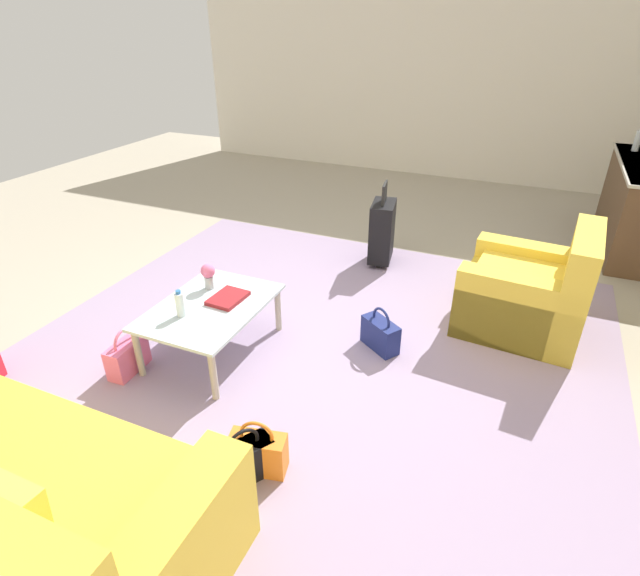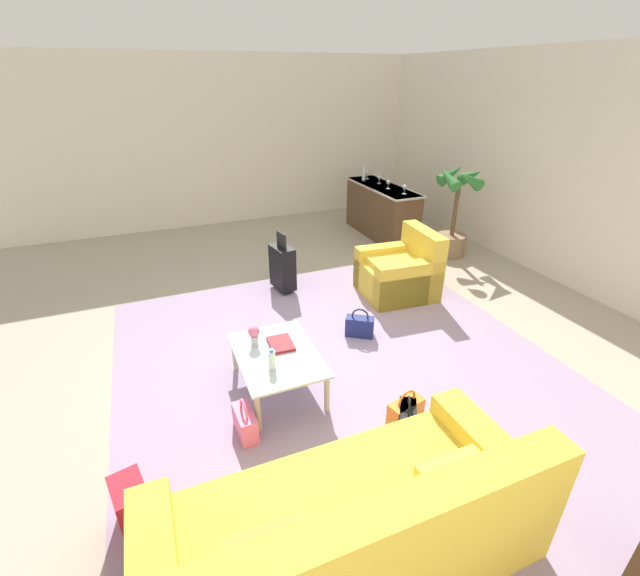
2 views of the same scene
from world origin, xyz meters
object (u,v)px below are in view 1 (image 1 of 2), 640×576
at_px(armchair, 531,296).
at_px(coffee_table_book, 228,298).
at_px(flower_vase, 208,274).
at_px(water_bottle, 180,304).
at_px(handbag_pink, 127,356).
at_px(suitcase_black, 382,231).
at_px(wine_bottle_clear, 638,140).
at_px(handbag_black, 245,461).
at_px(handbag_orange, 258,452).
at_px(bar_console, 639,205).
at_px(handbag_navy, 380,334).
at_px(coffee_table, 211,311).

xyz_separation_m(armchair, coffee_table_book, (1.17, -2.09, 0.12)).
bearing_deg(flower_vase, coffee_table_book, 66.50).
height_order(armchair, water_bottle, armchair).
height_order(armchair, coffee_table_book, armchair).
bearing_deg(coffee_table_book, flower_vase, -110.64).
bearing_deg(water_bottle, armchair, 123.35).
xyz_separation_m(armchair, handbag_pink, (1.75, -2.60, -0.17)).
height_order(water_bottle, suitcase_black, suitcase_black).
relative_size(coffee_table_book, suitcase_black, 0.34).
distance_m(wine_bottle_clear, handbag_black, 5.51).
bearing_deg(handbag_orange, bar_console, 153.00).
bearing_deg(flower_vase, handbag_pink, -22.37).
bearing_deg(coffee_table_book, handbag_navy, 114.27).
bearing_deg(flower_vase, wine_bottle_clear, 140.57).
height_order(wine_bottle_clear, handbag_black, wine_bottle_clear).
bearing_deg(suitcase_black, coffee_table_book, -18.25).
relative_size(handbag_orange, handbag_black, 1.00).
xyz_separation_m(flower_vase, handbag_black, (1.17, 0.99, -0.40)).
height_order(armchair, coffee_table, armchair).
bearing_deg(bar_console, handbag_black, -26.93).
distance_m(coffee_table_book, flower_vase, 0.27).
distance_m(coffee_table, handbag_navy, 1.29).
bearing_deg(wine_bottle_clear, handbag_pink, -37.25).
distance_m(armchair, bar_console, 2.40).
bearing_deg(water_bottle, handbag_black, 51.56).
distance_m(bar_console, suitcase_black, 2.83).
xyz_separation_m(bar_console, handbag_navy, (2.96, -1.95, -0.35)).
distance_m(bar_console, handbag_black, 5.00).
height_order(water_bottle, handbag_orange, water_bottle).
distance_m(suitcase_black, handbag_navy, 1.54).
xyz_separation_m(armchair, handbag_navy, (0.75, -1.02, -0.17)).
distance_m(armchair, wine_bottle_clear, 2.96).
bearing_deg(coffee_table_book, handbag_black, 38.35).
height_order(suitcase_black, handbag_orange, suitcase_black).
relative_size(coffee_table, handbag_black, 2.83).
height_order(wine_bottle_clear, handbag_orange, wine_bottle_clear).
bearing_deg(wine_bottle_clear, water_bottle, -36.09).
bearing_deg(handbag_orange, flower_vase, -136.48).
height_order(handbag_orange, handbag_black, same).
relative_size(coffee_table, coffee_table_book, 3.52).
distance_m(coffee_table, wine_bottle_clear, 5.07).
bearing_deg(bar_console, armchair, -22.84).
distance_m(coffee_table, flower_vase, 0.32).
bearing_deg(suitcase_black, water_bottle, -19.98).
xyz_separation_m(water_bottle, bar_console, (-3.70, 3.20, -0.02)).
xyz_separation_m(flower_vase, bar_console, (-3.28, 3.25, -0.05)).
distance_m(bar_console, handbag_orange, 4.91).
bearing_deg(handbag_pink, armchair, 123.96).
height_order(coffee_table, handbag_pink, coffee_table).
bearing_deg(handbag_navy, armchair, 126.51).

